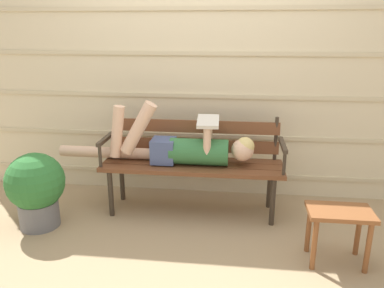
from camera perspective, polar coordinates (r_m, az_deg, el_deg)
ground_plane at (r=3.28m, az=-0.41°, el=-11.59°), size 12.00×12.00×0.00m
house_siding at (r=3.57m, az=0.93°, el=10.47°), size 4.64×0.08×2.32m
park_bench at (r=3.31m, az=0.13°, el=-2.02°), size 1.56×0.44×0.84m
reclining_person at (r=3.23m, az=-1.91°, el=-0.45°), size 1.73×0.26×0.56m
footstool at (r=2.81m, az=21.34°, el=-10.83°), size 0.43×0.27×0.40m
potted_plant at (r=3.31m, az=-22.52°, el=-6.07°), size 0.47×0.47×0.63m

